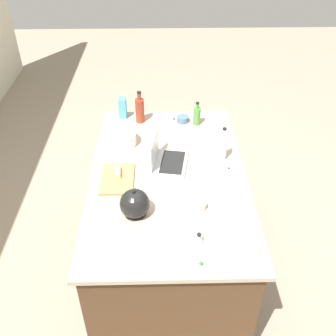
{
  "coord_description": "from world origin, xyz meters",
  "views": [
    {
      "loc": [
        -2.09,
        0.05,
        2.53
      ],
      "look_at": [
        0.0,
        0.0,
        0.95
      ],
      "focal_mm": 41.75,
      "sensor_mm": 36.0,
      "label": 1
    }
  ],
  "objects_px": {
    "laptop": "(166,158)",
    "cutting_board": "(117,179)",
    "mixing_bowl_large": "(121,138)",
    "kettle": "(135,204)",
    "butter_stick_left": "(118,172)",
    "ramekin_medium": "(199,205)",
    "bottle_soy": "(140,110)",
    "ramekin_small": "(183,119)",
    "candy_bag": "(123,107)",
    "bottle_vinegar": "(223,147)",
    "bottle_olive": "(197,116)",
    "kitchen_timer": "(199,239)"
  },
  "relations": [
    {
      "from": "laptop",
      "to": "cutting_board",
      "type": "distance_m",
      "value": 0.37
    },
    {
      "from": "mixing_bowl_large",
      "to": "kettle",
      "type": "xyz_separation_m",
      "value": [
        -0.76,
        -0.14,
        0.02
      ]
    },
    {
      "from": "butter_stick_left",
      "to": "ramekin_medium",
      "type": "height_order",
      "value": "butter_stick_left"
    },
    {
      "from": "bottle_soy",
      "to": "ramekin_small",
      "type": "relative_size",
      "value": 2.75
    },
    {
      "from": "mixing_bowl_large",
      "to": "candy_bag",
      "type": "bearing_deg",
      "value": 1.67
    },
    {
      "from": "bottle_vinegar",
      "to": "candy_bag",
      "type": "height_order",
      "value": "bottle_vinegar"
    },
    {
      "from": "bottle_vinegar",
      "to": "cutting_board",
      "type": "xyz_separation_m",
      "value": [
        -0.22,
        0.73,
        -0.09
      ]
    },
    {
      "from": "bottle_olive",
      "to": "kettle",
      "type": "bearing_deg",
      "value": 156.44
    },
    {
      "from": "bottle_olive",
      "to": "bottle_soy",
      "type": "distance_m",
      "value": 0.46
    },
    {
      "from": "kettle",
      "to": "cutting_board",
      "type": "xyz_separation_m",
      "value": [
        0.33,
        0.13,
        -0.07
      ]
    },
    {
      "from": "kettle",
      "to": "kitchen_timer",
      "type": "relative_size",
      "value": 2.77
    },
    {
      "from": "cutting_board",
      "to": "ramekin_medium",
      "type": "distance_m",
      "value": 0.59
    },
    {
      "from": "kitchen_timer",
      "to": "butter_stick_left",
      "type": "bearing_deg",
      "value": 38.8
    },
    {
      "from": "bottle_vinegar",
      "to": "kettle",
      "type": "distance_m",
      "value": 0.81
    },
    {
      "from": "ramekin_medium",
      "to": "cutting_board",
      "type": "bearing_deg",
      "value": 61.01
    },
    {
      "from": "mixing_bowl_large",
      "to": "ramekin_medium",
      "type": "xyz_separation_m",
      "value": [
        -0.72,
        -0.53,
        -0.03
      ]
    },
    {
      "from": "butter_stick_left",
      "to": "candy_bag",
      "type": "relative_size",
      "value": 0.65
    },
    {
      "from": "bottle_vinegar",
      "to": "ramekin_small",
      "type": "height_order",
      "value": "bottle_vinegar"
    },
    {
      "from": "butter_stick_left",
      "to": "bottle_vinegar",
      "type": "bearing_deg",
      "value": -75.87
    },
    {
      "from": "mixing_bowl_large",
      "to": "kettle",
      "type": "distance_m",
      "value": 0.78
    },
    {
      "from": "candy_bag",
      "to": "ramekin_medium",
      "type": "bearing_deg",
      "value": -154.69
    },
    {
      "from": "bottle_olive",
      "to": "kitchen_timer",
      "type": "bearing_deg",
      "value": 175.85
    },
    {
      "from": "ramekin_medium",
      "to": "kitchen_timer",
      "type": "distance_m",
      "value": 0.29
    },
    {
      "from": "kitchen_timer",
      "to": "ramekin_small",
      "type": "bearing_deg",
      "value": 0.71
    },
    {
      "from": "candy_bag",
      "to": "cutting_board",
      "type": "bearing_deg",
      "value": -178.75
    },
    {
      "from": "bottle_olive",
      "to": "cutting_board",
      "type": "bearing_deg",
      "value": 140.48
    },
    {
      "from": "laptop",
      "to": "ramekin_medium",
      "type": "height_order",
      "value": "laptop"
    },
    {
      "from": "bottle_olive",
      "to": "ramekin_medium",
      "type": "relative_size",
      "value": 2.17
    },
    {
      "from": "bottle_vinegar",
      "to": "cutting_board",
      "type": "relative_size",
      "value": 0.79
    },
    {
      "from": "mixing_bowl_large",
      "to": "butter_stick_left",
      "type": "relative_size",
      "value": 2.19
    },
    {
      "from": "ramekin_small",
      "to": "ramekin_medium",
      "type": "distance_m",
      "value": 1.04
    },
    {
      "from": "bottle_olive",
      "to": "cutting_board",
      "type": "relative_size",
      "value": 0.61
    },
    {
      "from": "laptop",
      "to": "kitchen_timer",
      "type": "xyz_separation_m",
      "value": [
        -0.75,
        -0.17,
        -0.01
      ]
    },
    {
      "from": "ramekin_small",
      "to": "ramekin_medium",
      "type": "relative_size",
      "value": 1.07
    },
    {
      "from": "bottle_olive",
      "to": "bottle_vinegar",
      "type": "bearing_deg",
      "value": -164.0
    },
    {
      "from": "bottle_olive",
      "to": "ramekin_small",
      "type": "relative_size",
      "value": 2.03
    },
    {
      "from": "cutting_board",
      "to": "ramekin_small",
      "type": "xyz_separation_m",
      "value": [
        0.75,
        -0.48,
        0.02
      ]
    },
    {
      "from": "kettle",
      "to": "butter_stick_left",
      "type": "distance_m",
      "value": 0.39
    },
    {
      "from": "mixing_bowl_large",
      "to": "bottle_olive",
      "type": "relative_size",
      "value": 1.22
    },
    {
      "from": "bottle_vinegar",
      "to": "kettle",
      "type": "bearing_deg",
      "value": 132.79
    },
    {
      "from": "kettle",
      "to": "ramekin_small",
      "type": "height_order",
      "value": "kettle"
    },
    {
      "from": "mixing_bowl_large",
      "to": "kettle",
      "type": "height_order",
      "value": "kettle"
    },
    {
      "from": "kitchen_timer",
      "to": "candy_bag",
      "type": "bearing_deg",
      "value": 19.76
    },
    {
      "from": "bottle_soy",
      "to": "laptop",
      "type": "bearing_deg",
      "value": -161.54
    },
    {
      "from": "kettle",
      "to": "cutting_board",
      "type": "height_order",
      "value": "kettle"
    },
    {
      "from": "candy_bag",
      "to": "laptop",
      "type": "bearing_deg",
      "value": -153.09
    },
    {
      "from": "bottle_soy",
      "to": "kitchen_timer",
      "type": "bearing_deg",
      "value": -164.73
    },
    {
      "from": "mixing_bowl_large",
      "to": "bottle_olive",
      "type": "height_order",
      "value": "bottle_olive"
    },
    {
      "from": "mixing_bowl_large",
      "to": "butter_stick_left",
      "type": "height_order",
      "value": "mixing_bowl_large"
    },
    {
      "from": "bottle_olive",
      "to": "butter_stick_left",
      "type": "xyz_separation_m",
      "value": [
        -0.67,
        0.59,
        -0.04
      ]
    }
  ]
}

